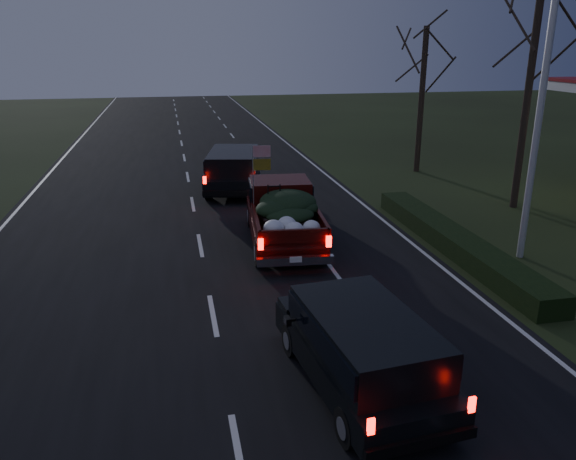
{
  "coord_description": "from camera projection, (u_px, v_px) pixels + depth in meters",
  "views": [
    {
      "loc": [
        -0.74,
        -12.2,
        6.17
      ],
      "look_at": [
        2.29,
        2.16,
        1.3
      ],
      "focal_mm": 35.0,
      "sensor_mm": 36.0,
      "label": 1
    }
  ],
  "objects": [
    {
      "name": "bare_tree_far",
      "position": [
        424.0,
        65.0,
        27.02
      ],
      "size": [
        3.6,
        3.6,
        7.0
      ],
      "color": "black",
      "rests_on": "ground"
    },
    {
      "name": "ground",
      "position": [
        213.0,
        316.0,
        13.42
      ],
      "size": [
        120.0,
        120.0,
        0.0
      ],
      "primitive_type": "plane",
      "color": "black",
      "rests_on": "ground"
    },
    {
      "name": "lead_suv",
      "position": [
        234.0,
        166.0,
        24.43
      ],
      "size": [
        3.09,
        5.4,
        1.46
      ],
      "rotation": [
        0.0,
        0.0,
        -0.2
      ],
      "color": "black",
      "rests_on": "ground"
    },
    {
      "name": "hedge_row",
      "position": [
        454.0,
        241.0,
        17.64
      ],
      "size": [
        1.0,
        10.0,
        0.6
      ],
      "primitive_type": "cube",
      "color": "black",
      "rests_on": "ground"
    },
    {
      "name": "rear_suv",
      "position": [
        362.0,
        344.0,
        10.22
      ],
      "size": [
        2.41,
        4.69,
        1.3
      ],
      "rotation": [
        0.0,
        0.0,
        0.1
      ],
      "color": "black",
      "rests_on": "ground"
    },
    {
      "name": "pickup_truck",
      "position": [
        283.0,
        211.0,
        18.03
      ],
      "size": [
        2.54,
        5.6,
        2.86
      ],
      "rotation": [
        0.0,
        0.0,
        -0.09
      ],
      "color": "#3E0A08",
      "rests_on": "ground"
    },
    {
      "name": "bare_tree_mid",
      "position": [
        535.0,
        39.0,
        20.37
      ],
      "size": [
        3.6,
        3.6,
        8.5
      ],
      "color": "black",
      "rests_on": "ground"
    },
    {
      "name": "light_pole",
      "position": [
        545.0,
        71.0,
        15.41
      ],
      "size": [
        0.5,
        0.9,
        9.16
      ],
      "color": "silver",
      "rests_on": "ground"
    },
    {
      "name": "road_asphalt",
      "position": [
        213.0,
        315.0,
        13.41
      ],
      "size": [
        14.0,
        120.0,
        0.02
      ],
      "primitive_type": "cube",
      "color": "black",
      "rests_on": "ground"
    }
  ]
}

